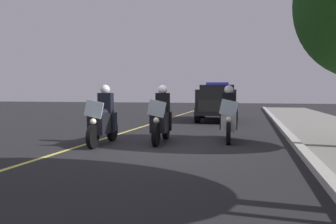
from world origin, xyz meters
The scene contains 7 objects.
ground_plane centered at (0.00, 0.00, 0.00)m, with size 80.00×80.00×0.00m, color black.
curb_strip centered at (0.00, 3.68, 0.07)m, with size 48.00×0.24×0.15m, color #B7B5AD.
lane_stripe_center centered at (0.00, -2.15, 0.00)m, with size 48.00×0.12×0.01m, color #E0D14C.
police_motorcycle_lead_left centered at (0.20, -1.66, 0.70)m, with size 2.14×0.61×1.72m.
police_motorcycle_lead_right centered at (-0.58, -0.14, 0.70)m, with size 2.14×0.61×1.72m.
police_motorcycle_trailing centered at (-1.40, 1.78, 0.70)m, with size 2.14×0.61×1.72m.
police_suv centered at (-8.89, 0.69, 1.07)m, with size 5.02×2.33×2.05m.
Camera 1 is at (8.83, 2.44, 1.48)m, focal length 35.00 mm.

